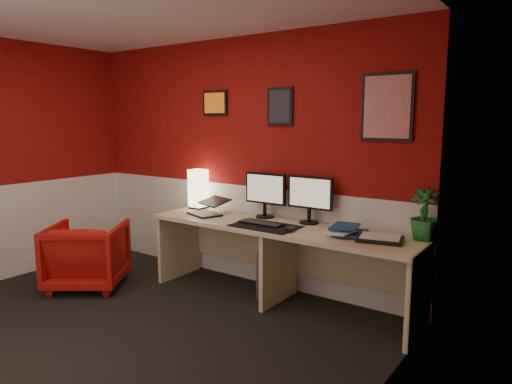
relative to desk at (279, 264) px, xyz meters
name	(u,v)px	position (x,y,z in m)	size (l,w,h in m)	color
ground	(103,338)	(-0.72, -1.41, -0.36)	(4.00, 3.50, 0.01)	black
wall_back	(239,161)	(-0.72, 0.34, 0.89)	(4.00, 0.01, 2.50)	maroon
wall_right	(348,208)	(1.28, -1.41, 0.89)	(0.01, 3.50, 2.50)	maroon
wainscot_back	(239,232)	(-0.72, 0.34, 0.14)	(4.00, 0.01, 1.00)	silver
wainscot_right	(342,352)	(1.28, -1.41, 0.14)	(0.01, 3.50, 1.00)	silver
desk	(279,264)	(0.00, 0.00, 0.00)	(2.60, 0.65, 0.73)	#D3B987
shoji_lamp	(198,190)	(-1.15, 0.19, 0.56)	(0.16, 0.16, 0.40)	#FFE5B2
laptop	(204,204)	(-0.86, -0.05, 0.47)	(0.33, 0.23, 0.22)	black
monitor_left	(265,188)	(-0.30, 0.21, 0.66)	(0.45, 0.06, 0.58)	black
monitor_right	(310,192)	(0.18, 0.23, 0.66)	(0.45, 0.06, 0.58)	black
desk_mat	(265,226)	(-0.08, -0.11, 0.37)	(0.60, 0.38, 0.01)	black
keyboard	(261,223)	(-0.15, -0.08, 0.38)	(0.42, 0.14, 0.02)	black
mouse	(291,229)	(0.21, -0.15, 0.39)	(0.06, 0.10, 0.03)	black
book_bottom	(337,232)	(0.56, 0.02, 0.38)	(0.23, 0.30, 0.03)	navy
book_middle	(331,230)	(0.53, -0.03, 0.40)	(0.19, 0.26, 0.02)	silver
book_top	(332,226)	(0.52, 0.01, 0.43)	(0.21, 0.28, 0.03)	navy
zen_tray	(380,239)	(0.95, -0.01, 0.38)	(0.35, 0.25, 0.03)	black
potted_plant	(425,214)	(1.21, 0.23, 0.57)	(0.23, 0.23, 0.41)	#19591E
pc_tower	(276,271)	(-0.14, 0.16, -0.14)	(0.20, 0.45, 0.45)	#99999E
armchair	(87,255)	(-1.79, -0.77, -0.04)	(0.70, 0.72, 0.66)	#A8120C
art_left	(215,103)	(-1.02, 0.33, 1.49)	(0.32, 0.02, 0.26)	orange
art_center	(280,107)	(-0.21, 0.33, 1.44)	(0.28, 0.02, 0.36)	black
art_right	(387,107)	(0.84, 0.33, 1.42)	(0.44, 0.02, 0.56)	red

